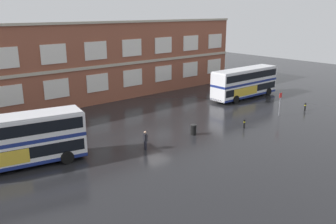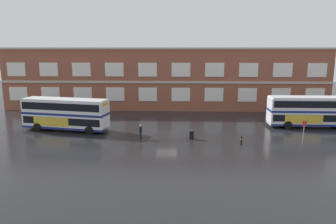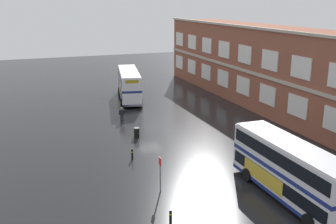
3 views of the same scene
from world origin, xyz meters
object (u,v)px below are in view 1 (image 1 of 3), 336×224
object	(u,v)px
double_decker_middle	(245,82)
station_litter_bin	(193,130)
safety_bollard_east	(244,124)
waiting_passenger	(145,139)
double_decker_near	(10,142)
safety_bollard_west	(305,107)
bus_stand_flag	(280,102)

from	to	relation	value
double_decker_middle	station_litter_bin	distance (m)	17.34
double_decker_middle	safety_bollard_east	size ratio (longest dim) A/B	11.60
double_decker_middle	waiting_passenger	bearing A→B (deg)	-163.64
station_litter_bin	safety_bollard_east	world-z (taller)	station_litter_bin
safety_bollard_east	double_decker_near	bearing A→B (deg)	165.41
safety_bollard_west	bus_stand_flag	bearing A→B (deg)	169.04
waiting_passenger	station_litter_bin	world-z (taller)	waiting_passenger
safety_bollard_east	double_decker_middle	bearing A→B (deg)	38.02
double_decker_middle	safety_bollard_west	bearing A→B (deg)	-88.26
waiting_passenger	bus_stand_flag	size ratio (longest dim) A/B	0.63
safety_bollard_east	bus_stand_flag	bearing A→B (deg)	2.00
double_decker_near	double_decker_middle	distance (m)	32.06
double_decker_middle	station_litter_bin	size ratio (longest dim) A/B	10.70
waiting_passenger	safety_bollard_west	size ratio (longest dim) A/B	1.79
waiting_passenger	station_litter_bin	xyz separation A→B (m)	(5.88, 0.04, -0.41)
double_decker_near	safety_bollard_east	size ratio (longest dim) A/B	11.88
bus_stand_flag	waiting_passenger	bearing A→B (deg)	174.63
double_decker_near	waiting_passenger	xyz separation A→B (m)	(10.01, -3.61, -1.22)
double_decker_near	waiting_passenger	distance (m)	10.71
bus_stand_flag	station_litter_bin	bearing A→B (deg)	171.86
double_decker_near	waiting_passenger	size ratio (longest dim) A/B	6.64
waiting_passenger	bus_stand_flag	bearing A→B (deg)	-5.37
double_decker_near	safety_bollard_west	world-z (taller)	double_decker_near
double_decker_middle	bus_stand_flag	xyz separation A→B (m)	(-3.98, -8.12, -0.51)
double_decker_near	safety_bollard_east	world-z (taller)	double_decker_near
double_decker_near	safety_bollard_east	bearing A→B (deg)	-14.59
bus_stand_flag	safety_bollard_east	distance (m)	6.80
waiting_passenger	safety_bollard_east	world-z (taller)	waiting_passenger
bus_stand_flag	station_litter_bin	distance (m)	12.23
double_decker_middle	waiting_passenger	world-z (taller)	double_decker_middle
double_decker_middle	safety_bollard_east	xyz separation A→B (m)	(-10.68, -8.35, -1.66)
double_decker_near	safety_bollard_west	xyz separation A→B (m)	(32.21, -6.12, -1.66)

